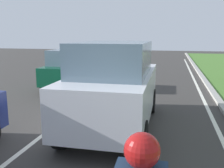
% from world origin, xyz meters
% --- Properties ---
extents(ground_plane, '(60.00, 60.00, 0.00)m').
position_xyz_m(ground_plane, '(0.00, 14.00, 0.00)').
color(ground_plane, '#383533').
extents(lane_line_center, '(0.12, 32.00, 0.01)m').
position_xyz_m(lane_line_center, '(-0.70, 14.00, 0.00)').
color(lane_line_center, silver).
rests_on(lane_line_center, ground).
extents(lane_line_right_edge, '(0.12, 32.00, 0.01)m').
position_xyz_m(lane_line_right_edge, '(3.60, 14.00, 0.00)').
color(lane_line_right_edge, silver).
rests_on(lane_line_right_edge, ground).
extents(curb_right, '(0.24, 48.00, 0.12)m').
position_xyz_m(curb_right, '(4.10, 14.00, 0.06)').
color(curb_right, '#9E9B93').
rests_on(curb_right, ground).
extents(car_suv_ahead, '(2.02, 4.53, 2.28)m').
position_xyz_m(car_suv_ahead, '(0.92, 9.68, 1.17)').
color(car_suv_ahead, silver).
rests_on(car_suv_ahead, ground).
extents(car_hatchback_far, '(1.76, 3.71, 1.78)m').
position_xyz_m(car_hatchback_far, '(-2.23, 14.46, 0.88)').
color(car_hatchback_far, '#0C472D').
rests_on(car_hatchback_far, ground).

